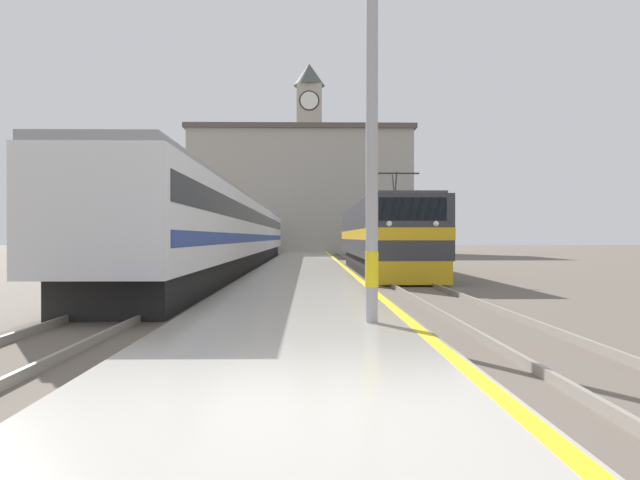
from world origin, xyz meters
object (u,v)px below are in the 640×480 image
at_px(catenary_mast, 381,84).
at_px(passenger_train, 236,232).
at_px(locomotive_train, 382,237).
at_px(clock_tower, 309,152).

bearing_deg(catenary_mast, passenger_train, 102.08).
bearing_deg(catenary_mast, locomotive_train, 83.22).
height_order(locomotive_train, clock_tower, clock_tower).
height_order(passenger_train, clock_tower, clock_tower).
xyz_separation_m(locomotive_train, clock_tower, (-3.46, 45.55, 10.28)).
height_order(passenger_train, catenary_mast, catenary_mast).
bearing_deg(clock_tower, locomotive_train, -85.65).
bearing_deg(clock_tower, catenary_mast, -88.99).
height_order(catenary_mast, clock_tower, clock_tower).
bearing_deg(passenger_train, locomotive_train, -35.24).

